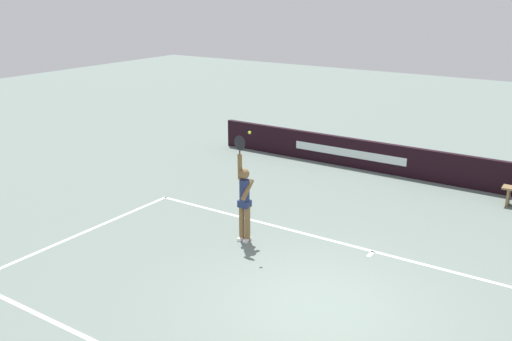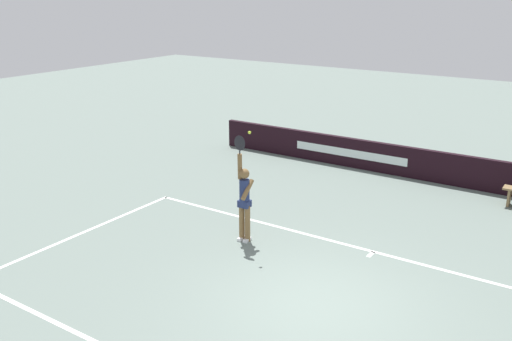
{
  "view_description": "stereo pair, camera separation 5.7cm",
  "coord_description": "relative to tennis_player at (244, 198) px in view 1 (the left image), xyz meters",
  "views": [
    {
      "loc": [
        4.1,
        -8.26,
        5.51
      ],
      "look_at": [
        -2.57,
        1.8,
        1.64
      ],
      "focal_mm": 39.76,
      "sensor_mm": 36.0,
      "label": 1
    },
    {
      "loc": [
        4.15,
        -8.23,
        5.51
      ],
      "look_at": [
        -2.57,
        1.8,
        1.64
      ],
      "focal_mm": 39.76,
      "sensor_mm": 36.0,
      "label": 2
    }
  ],
  "objects": [
    {
      "name": "ground_plane",
      "position": [
        2.71,
        -1.54,
        -1.03
      ],
      "size": [
        60.0,
        60.0,
        0.0
      ],
      "primitive_type": "plane",
      "color": "slate"
    },
    {
      "name": "tennis_ball",
      "position": [
        0.22,
        -0.11,
        1.57
      ],
      "size": [
        0.07,
        0.07,
        0.07
      ],
      "color": "#C9E434"
    },
    {
      "name": "tennis_player",
      "position": [
        0.0,
        0.0,
        0.0
      ],
      "size": [
        0.44,
        0.47,
        2.47
      ],
      "color": "brown",
      "rests_on": "ground"
    },
    {
      "name": "court_lines",
      "position": [
        2.71,
        -1.74,
        -1.03
      ],
      "size": [
        12.39,
        5.78,
        0.0
      ],
      "color": "white",
      "rests_on": "ground"
    },
    {
      "name": "back_wall",
      "position": [
        2.7,
        6.57,
        -0.55
      ],
      "size": [
        15.86,
        0.18,
        0.95
      ],
      "color": "black",
      "rests_on": "ground"
    }
  ]
}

